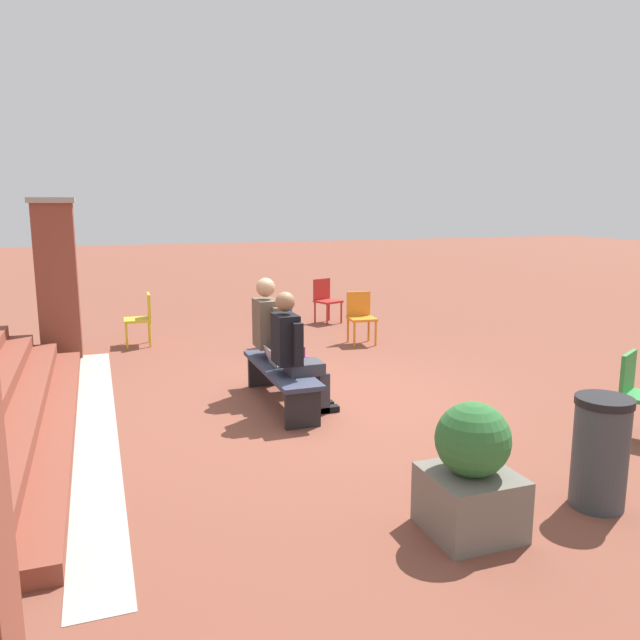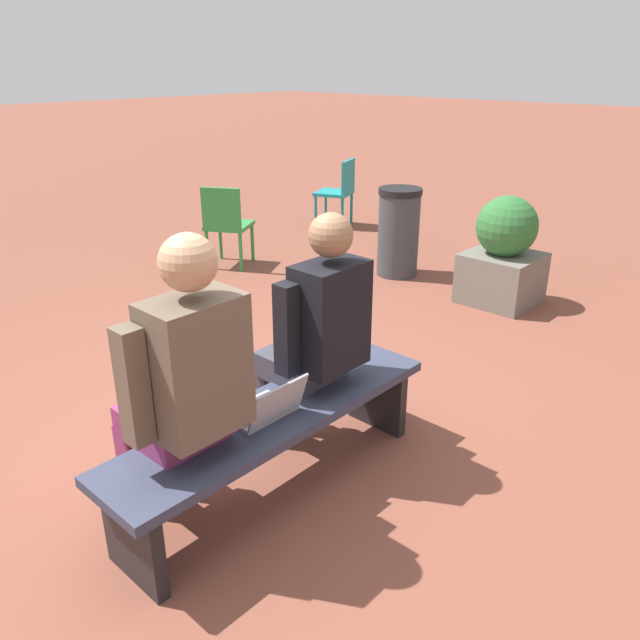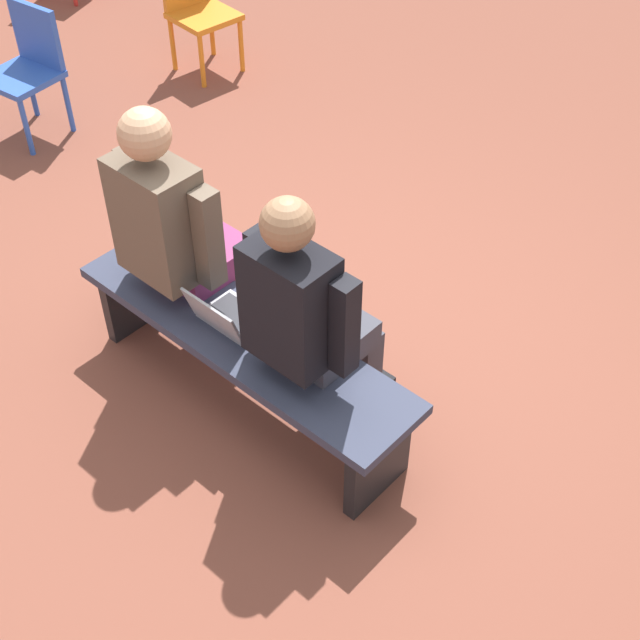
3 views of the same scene
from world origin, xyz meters
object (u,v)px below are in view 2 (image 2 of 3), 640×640
object	(u,v)px
plastic_chair_near_bench_right	(226,221)
litter_bin	(398,232)
person_student	(314,333)
laptop	(266,408)
planter	(504,254)
person_adult	(183,384)
bench	(276,427)
plastic_chair_near_bench_left	(340,188)

from	to	relation	value
plastic_chair_near_bench_right	litter_bin	size ratio (longest dim) A/B	0.98
person_student	laptop	xyz separation A→B (m)	(0.41, 0.08, -0.22)
person_student	litter_bin	distance (m)	3.20
plastic_chair_near_bench_right	planter	xyz separation A→B (m)	(-0.99, 2.54, -0.04)
laptop	litter_bin	size ratio (longest dim) A/B	0.37
person_student	person_adult	size ratio (longest dim) A/B	0.96
plastic_chair_near_bench_right	bench	bearing A→B (deg)	54.23
bench	person_adult	size ratio (longest dim) A/B	1.28
bench	plastic_chair_near_bench_left	xyz separation A→B (m)	(-4.25, -3.29, 0.13)
bench	plastic_chair_near_bench_right	world-z (taller)	plastic_chair_near_bench_right
person_student	planter	xyz separation A→B (m)	(-2.80, -0.38, -0.28)
bench	plastic_chair_near_bench_left	distance (m)	5.37
person_adult	plastic_chair_near_bench_right	size ratio (longest dim) A/B	1.68
laptop	planter	distance (m)	3.25
person_student	laptop	size ratio (longest dim) A/B	4.22
bench	laptop	distance (m)	0.16
laptop	planter	size ratio (longest dim) A/B	0.34
bench	litter_bin	bearing A→B (deg)	-153.46
laptop	plastic_chair_near_bench_right	world-z (taller)	plastic_chair_near_bench_right
person_student	plastic_chair_near_bench_right	world-z (taller)	person_student
person_adult	laptop	distance (m)	0.46
bench	plastic_chair_near_bench_right	bearing A→B (deg)	-125.77
plastic_chair_near_bench_right	person_adult	bearing A→B (deg)	48.24
plastic_chair_near_bench_left	litter_bin	distance (m)	2.03
plastic_chair_near_bench_right	litter_bin	distance (m)	1.73
planter	litter_bin	xyz separation A→B (m)	(-0.00, -1.12, -0.00)
laptop	plastic_chair_near_bench_left	xyz separation A→B (m)	(-4.32, -3.30, -0.02)
plastic_chair_near_bench_left	planter	distance (m)	3.04
plastic_chair_near_bench_right	planter	world-z (taller)	planter
plastic_chair_near_bench_left	litter_bin	bearing A→B (deg)	57.48
person_student	plastic_chair_near_bench_left	distance (m)	5.07
planter	laptop	bearing A→B (deg)	8.21
person_adult	litter_bin	xyz separation A→B (m)	(-3.60, -1.50, -0.31)
laptop	plastic_chair_near_bench_left	distance (m)	5.44
plastic_chair_near_bench_right	plastic_chair_near_bench_left	size ratio (longest dim) A/B	1.00
planter	plastic_chair_near_bench_right	bearing A→B (deg)	-68.73
laptop	plastic_chair_near_bench_right	xyz separation A→B (m)	(-2.23, -3.01, -0.02)
bench	person_student	world-z (taller)	person_student
bench	planter	xyz separation A→B (m)	(-3.15, -0.45, 0.08)
laptop	plastic_chair_near_bench_right	size ratio (longest dim) A/B	0.38
plastic_chair_near_bench_left	bench	bearing A→B (deg)	37.77
person_student	planter	size ratio (longest dim) A/B	1.44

